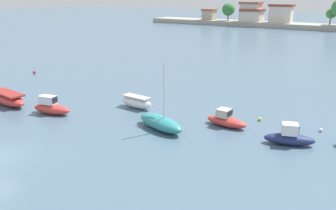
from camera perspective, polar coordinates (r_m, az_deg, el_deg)
name	(u,v)px	position (r m, az deg, el deg)	size (l,w,h in m)	color
moored_boat_1	(8,99)	(37.54, -24.35, 0.93)	(5.45, 2.32, 1.25)	#C63833
moored_boat_2	(51,107)	(33.33, -18.27, -0.37)	(3.89, 2.04, 1.64)	#C63833
moored_boat_3	(137,102)	(33.42, -5.09, 0.46)	(3.58, 1.42, 1.14)	white
moored_boat_4	(161,123)	(28.08, -1.20, -2.86)	(5.04, 2.91, 5.46)	teal
moored_boat_5	(226,120)	(29.14, 9.34, -2.42)	(3.52, 1.46, 1.42)	#C63833
moored_boat_6	(289,137)	(26.75, 18.95, -4.93)	(3.70, 2.28, 1.59)	navy
mooring_buoy_2	(321,130)	(30.21, 23.39, -3.71)	(0.28, 0.28, 0.28)	white
mooring_buoy_3	(260,119)	(31.03, 14.53, -2.21)	(0.30, 0.30, 0.30)	yellow
mooring_buoy_4	(34,72)	(50.95, -20.70, 4.98)	(0.43, 0.43, 0.43)	red
distant_shoreline	(321,21)	(114.54, 23.39, 12.27)	(111.84, 9.04, 8.83)	#9E998C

